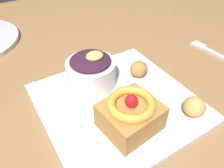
{
  "coord_description": "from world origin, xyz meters",
  "views": [
    {
      "loc": [
        -0.22,
        -0.44,
        1.04
      ],
      "look_at": [
        -0.05,
        -0.16,
        0.77
      ],
      "focal_mm": 35.36,
      "sensor_mm": 36.0,
      "label": 1
    }
  ],
  "objects_px": {
    "berry_ramekin": "(91,70)",
    "fritter_middle": "(194,107)",
    "fork": "(209,50)",
    "front_plate": "(117,103)",
    "cake_slice": "(130,114)",
    "fritter_front": "(139,69)"
  },
  "relations": [
    {
      "from": "berry_ramekin",
      "to": "fork",
      "type": "distance_m",
      "value": 0.34
    },
    {
      "from": "fritter_front",
      "to": "berry_ramekin",
      "type": "bearing_deg",
      "value": 163.12
    },
    {
      "from": "front_plate",
      "to": "fork",
      "type": "xyz_separation_m",
      "value": [
        0.32,
        0.04,
        -0.0
      ]
    },
    {
      "from": "berry_ramekin",
      "to": "fork",
      "type": "xyz_separation_m",
      "value": [
        0.33,
        -0.03,
        -0.04
      ]
    },
    {
      "from": "cake_slice",
      "to": "fritter_middle",
      "type": "height_order",
      "value": "cake_slice"
    },
    {
      "from": "berry_ramekin",
      "to": "fritter_middle",
      "type": "relative_size",
      "value": 2.48
    },
    {
      "from": "front_plate",
      "to": "fork",
      "type": "bearing_deg",
      "value": 7.35
    },
    {
      "from": "front_plate",
      "to": "cake_slice",
      "type": "xyz_separation_m",
      "value": [
        -0.02,
        -0.06,
        0.04
      ]
    },
    {
      "from": "berry_ramekin",
      "to": "fork",
      "type": "relative_size",
      "value": 0.79
    },
    {
      "from": "fork",
      "to": "cake_slice",
      "type": "bearing_deg",
      "value": 104.9
    },
    {
      "from": "berry_ramekin",
      "to": "fritter_front",
      "type": "height_order",
      "value": "berry_ramekin"
    },
    {
      "from": "front_plate",
      "to": "fork",
      "type": "relative_size",
      "value": 2.25
    },
    {
      "from": "front_plate",
      "to": "fritter_middle",
      "type": "relative_size",
      "value": 7.01
    },
    {
      "from": "fritter_middle",
      "to": "fork",
      "type": "height_order",
      "value": "fritter_middle"
    },
    {
      "from": "front_plate",
      "to": "fritter_front",
      "type": "bearing_deg",
      "value": 27.48
    },
    {
      "from": "cake_slice",
      "to": "fritter_middle",
      "type": "xyz_separation_m",
      "value": [
        0.11,
        -0.04,
        -0.01
      ]
    },
    {
      "from": "fritter_front",
      "to": "fritter_middle",
      "type": "distance_m",
      "value": 0.14
    },
    {
      "from": "fritter_middle",
      "to": "front_plate",
      "type": "bearing_deg",
      "value": 134.39
    },
    {
      "from": "front_plate",
      "to": "fork",
      "type": "height_order",
      "value": "front_plate"
    },
    {
      "from": "fritter_front",
      "to": "fork",
      "type": "bearing_deg",
      "value": -0.47
    },
    {
      "from": "fork",
      "to": "berry_ramekin",
      "type": "bearing_deg",
      "value": 82.05
    },
    {
      "from": "front_plate",
      "to": "fritter_middle",
      "type": "height_order",
      "value": "fritter_middle"
    }
  ]
}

